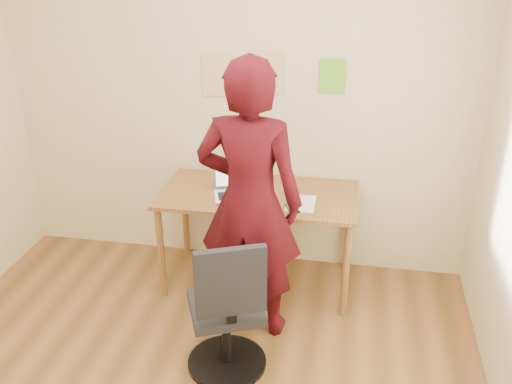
% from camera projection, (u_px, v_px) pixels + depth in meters
% --- Properties ---
extents(room, '(3.58, 3.58, 2.78)m').
position_uv_depth(room, '(157.00, 194.00, 2.59)').
color(room, brown).
rests_on(room, ground).
extents(desk, '(1.40, 0.70, 0.74)m').
position_uv_depth(desk, '(258.00, 204.00, 4.08)').
color(desk, brown).
rests_on(desk, ground).
extents(laptop, '(0.41, 0.38, 0.24)m').
position_uv_depth(laptop, '(238.00, 187.00, 4.02)').
color(laptop, silver).
rests_on(laptop, desk).
extents(paper_sheet, '(0.20, 0.28, 0.00)m').
position_uv_depth(paper_sheet, '(301.00, 203.00, 3.90)').
color(paper_sheet, white).
rests_on(paper_sheet, desk).
extents(phone, '(0.12, 0.15, 0.01)m').
position_uv_depth(phone, '(292.00, 208.00, 3.82)').
color(phone, black).
rests_on(phone, desk).
extents(wall_note_left, '(0.21, 0.00, 0.30)m').
position_uv_depth(wall_note_left, '(217.00, 75.00, 4.11)').
color(wall_note_left, '#D6B480').
rests_on(wall_note_left, room).
extents(wall_note_mid, '(0.21, 0.00, 0.30)m').
position_uv_depth(wall_note_mid, '(269.00, 73.00, 4.04)').
color(wall_note_mid, '#D6B480').
rests_on(wall_note_mid, room).
extents(wall_note_right, '(0.18, 0.00, 0.24)m').
position_uv_depth(wall_note_right, '(332.00, 77.00, 3.97)').
color(wall_note_right, '#67BE2A').
rests_on(wall_note_right, room).
extents(office_chair, '(0.54, 0.55, 0.93)m').
position_uv_depth(office_chair, '(228.00, 317.00, 3.30)').
color(office_chair, black).
rests_on(office_chair, ground).
extents(person, '(0.70, 0.48, 1.83)m').
position_uv_depth(person, '(250.00, 202.00, 3.51)').
color(person, '#3C080F').
rests_on(person, ground).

